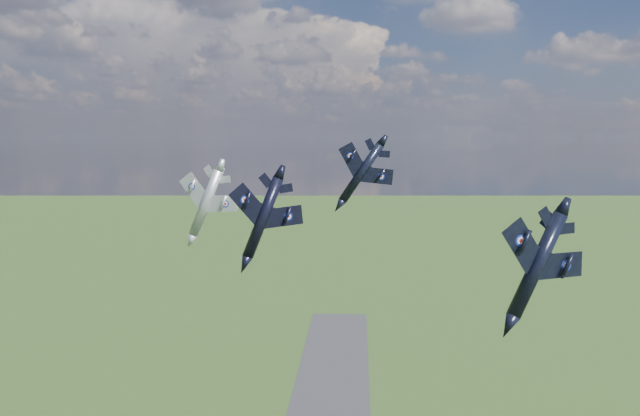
# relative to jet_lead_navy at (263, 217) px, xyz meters

# --- Properties ---
(jet_lead_navy) EXTENTS (13.70, 16.23, 6.44)m
(jet_lead_navy) POSITION_rel_jet_lead_navy_xyz_m (0.00, 0.00, 0.00)
(jet_lead_navy) COLOR black
(jet_right_navy) EXTENTS (13.92, 15.98, 6.83)m
(jet_right_navy) POSITION_rel_jet_lead_navy_xyz_m (26.89, -19.67, -1.42)
(jet_right_navy) COLOR black
(jet_high_navy) EXTENTS (9.99, 13.83, 7.76)m
(jet_high_navy) POSITION_rel_jet_lead_navy_xyz_m (11.83, 18.27, 4.42)
(jet_high_navy) COLOR black
(jet_left_silver) EXTENTS (14.49, 17.65, 7.54)m
(jet_left_silver) POSITION_rel_jet_lead_navy_xyz_m (-12.58, 22.63, -0.64)
(jet_left_silver) COLOR #B0B4BB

